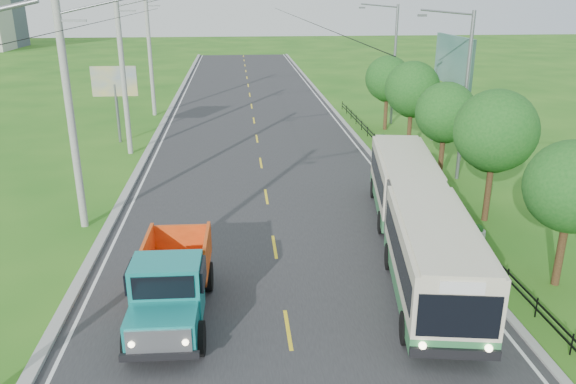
{
  "coord_description": "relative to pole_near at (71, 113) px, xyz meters",
  "views": [
    {
      "loc": [
        -1.38,
        -14.85,
        9.9
      ],
      "look_at": [
        0.68,
        7.36,
        1.9
      ],
      "focal_mm": 35.0,
      "sensor_mm": 36.0,
      "label": 1
    }
  ],
  "objects": [
    {
      "name": "pole_near",
      "position": [
        0.0,
        0.0,
        0.0
      ],
      "size": [
        3.51,
        0.32,
        10.0
      ],
      "color": "gray",
      "rests_on": "ground"
    },
    {
      "name": "pole_far",
      "position": [
        0.0,
        24.0,
        0.0
      ],
      "size": [
        3.51,
        0.32,
        10.0
      ],
      "color": "gray",
      "rests_on": "ground"
    },
    {
      "name": "tree_third",
      "position": [
        18.12,
        -0.86,
        -1.11
      ],
      "size": [
        3.6,
        3.62,
        6.0
      ],
      "color": "#382314",
      "rests_on": "ground"
    },
    {
      "name": "railing_right",
      "position": [
        16.26,
        5.0,
        -4.79
      ],
      "size": [
        0.04,
        40.0,
        0.6
      ],
      "primitive_type": "cube",
      "color": "black",
      "rests_on": "ground"
    },
    {
      "name": "bus",
      "position": [
        13.76,
        -4.08,
        -3.34
      ],
      "size": [
        4.81,
        15.29,
        2.92
      ],
      "rotation": [
        0.0,
        0.0,
        -0.16
      ],
      "color": "#2C703E",
      "rests_on": "ground"
    },
    {
      "name": "tree_fifth",
      "position": [
        18.12,
        11.14,
        -1.24
      ],
      "size": [
        3.48,
        3.52,
        5.8
      ],
      "color": "#382314",
      "rests_on": "ground"
    },
    {
      "name": "curb_left",
      "position": [
        1.06,
        11.0,
        -5.02
      ],
      "size": [
        0.4,
        120.0,
        0.15
      ],
      "primitive_type": "cube",
      "color": "#9E9E99",
      "rests_on": "ground"
    },
    {
      "name": "dump_truck",
      "position": [
        4.68,
        -7.96,
        -3.72
      ],
      "size": [
        2.4,
        5.82,
        2.42
      ],
      "rotation": [
        0.0,
        0.0,
        -0.02
      ],
      "color": "#147D7C",
      "rests_on": "ground"
    },
    {
      "name": "ground",
      "position": [
        8.26,
        -9.0,
        -5.09
      ],
      "size": [
        240.0,
        240.0,
        0.0
      ],
      "primitive_type": "plane",
      "color": "#206016",
      "rests_on": "ground"
    },
    {
      "name": "billboard_left",
      "position": [
        -1.24,
        15.0,
        -1.23
      ],
      "size": [
        3.0,
        0.2,
        5.2
      ],
      "color": "slate",
      "rests_on": "ground"
    },
    {
      "name": "road",
      "position": [
        8.26,
        11.0,
        -5.08
      ],
      "size": [
        14.0,
        120.0,
        0.02
      ],
      "primitive_type": "cube",
      "color": "#28282B",
      "rests_on": "ground"
    },
    {
      "name": "centre_dash",
      "position": [
        8.26,
        -9.0,
        -5.07
      ],
      "size": [
        0.12,
        2.2,
        0.0
      ],
      "primitive_type": "cube",
      "color": "yellow",
      "rests_on": "road"
    },
    {
      "name": "curb_right",
      "position": [
        15.41,
        11.0,
        -5.04
      ],
      "size": [
        0.3,
        120.0,
        0.1
      ],
      "primitive_type": "cube",
      "color": "#9E9E99",
      "rests_on": "ground"
    },
    {
      "name": "billboard_right",
      "position": [
        20.56,
        11.0,
        0.25
      ],
      "size": [
        0.24,
        6.0,
        7.3
      ],
      "color": "slate",
      "rests_on": "ground"
    },
    {
      "name": "planter_near",
      "position": [
        16.86,
        -3.0,
        -4.81
      ],
      "size": [
        0.64,
        0.64,
        0.67
      ],
      "color": "silver",
      "rests_on": "ground"
    },
    {
      "name": "tree_second",
      "position": [
        18.12,
        -6.86,
        -1.57
      ],
      "size": [
        3.18,
        3.26,
        5.3
      ],
      "color": "#382314",
      "rests_on": "ground"
    },
    {
      "name": "tree_back",
      "position": [
        18.12,
        17.14,
        -1.44
      ],
      "size": [
        3.3,
        3.36,
        5.5
      ],
      "color": "#382314",
      "rests_on": "ground"
    },
    {
      "name": "planter_mid",
      "position": [
        16.86,
        5.0,
        -4.81
      ],
      "size": [
        0.64,
        0.64,
        0.67
      ],
      "color": "silver",
      "rests_on": "ground"
    },
    {
      "name": "edge_line_left",
      "position": [
        1.61,
        11.0,
        -5.07
      ],
      "size": [
        0.12,
        120.0,
        0.0
      ],
      "primitive_type": "cube",
      "color": "silver",
      "rests_on": "road"
    },
    {
      "name": "streetlight_mid",
      "position": [
        18.9,
        5.0,
        -0.19
      ],
      "size": [
        3.02,
        0.2,
        9.07
      ],
      "color": "slate",
      "rests_on": "ground"
    },
    {
      "name": "tree_fourth",
      "position": [
        18.12,
        5.14,
        -1.51
      ],
      "size": [
        3.24,
        3.31,
        5.4
      ],
      "color": "#382314",
      "rests_on": "ground"
    },
    {
      "name": "pole_mid",
      "position": [
        0.0,
        12.0,
        0.0
      ],
      "size": [
        3.51,
        0.32,
        10.0
      ],
      "color": "gray",
      "rests_on": "ground"
    },
    {
      "name": "planter_far",
      "position": [
        16.86,
        13.0,
        -4.81
      ],
      "size": [
        0.64,
        0.64,
        0.67
      ],
      "color": "silver",
      "rests_on": "ground"
    },
    {
      "name": "streetlight_far",
      "position": [
        18.9,
        19.0,
        -0.19
      ],
      "size": [
        3.02,
        0.2,
        9.07
      ],
      "color": "slate",
      "rests_on": "ground"
    },
    {
      "name": "edge_line_right",
      "position": [
        14.91,
        11.0,
        -5.07
      ],
      "size": [
        0.12,
        120.0,
        0.0
      ],
      "primitive_type": "cube",
      "color": "silver",
      "rests_on": "road"
    }
  ]
}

